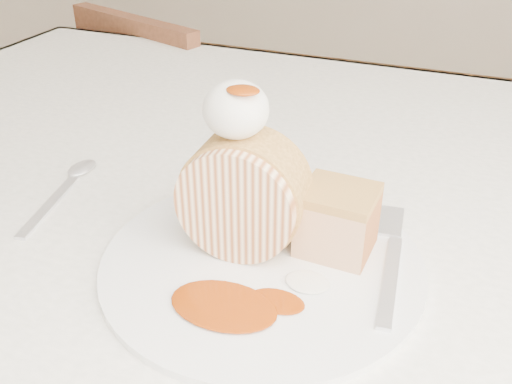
% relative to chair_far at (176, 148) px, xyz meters
% --- Properties ---
extents(table, '(1.40, 0.90, 0.75)m').
position_rel_chair_far_xyz_m(table, '(0.50, -0.56, 0.21)').
color(table, white).
rests_on(table, ground).
extents(chair_far, '(0.47, 0.47, 0.78)m').
position_rel_chair_far_xyz_m(chair_far, '(0.00, 0.00, 0.00)').
color(chair_far, brown).
rests_on(chair_far, ground).
extents(plate, '(0.30, 0.30, 0.01)m').
position_rel_chair_far_xyz_m(plate, '(0.51, -0.72, 0.31)').
color(plate, white).
rests_on(plate, table).
extents(roulade_slice, '(0.11, 0.06, 0.11)m').
position_rel_chair_far_xyz_m(roulade_slice, '(0.48, -0.71, 0.36)').
color(roulade_slice, '#FFDEB1').
rests_on(roulade_slice, plate).
extents(cake_chunk, '(0.07, 0.06, 0.05)m').
position_rel_chair_far_xyz_m(cake_chunk, '(0.56, -0.68, 0.34)').
color(cake_chunk, '#D6A351').
rests_on(cake_chunk, plate).
extents(whipped_cream, '(0.06, 0.06, 0.05)m').
position_rel_chair_far_xyz_m(whipped_cream, '(0.48, -0.70, 0.44)').
color(whipped_cream, silver).
rests_on(whipped_cream, roulade_slice).
extents(caramel_drizzle, '(0.03, 0.02, 0.01)m').
position_rel_chair_far_xyz_m(caramel_drizzle, '(0.49, -0.71, 0.47)').
color(caramel_drizzle, '#8C3105').
rests_on(caramel_drizzle, whipped_cream).
extents(caramel_pool, '(0.09, 0.06, 0.00)m').
position_rel_chair_far_xyz_m(caramel_pool, '(0.50, -0.79, 0.31)').
color(caramel_pool, '#8C3105').
rests_on(caramel_pool, plate).
extents(fork, '(0.04, 0.17, 0.00)m').
position_rel_chair_far_xyz_m(fork, '(0.62, -0.71, 0.31)').
color(fork, silver).
rests_on(fork, plate).
extents(spoon, '(0.05, 0.15, 0.00)m').
position_rel_chair_far_xyz_m(spoon, '(0.26, -0.71, 0.31)').
color(spoon, silver).
rests_on(spoon, table).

